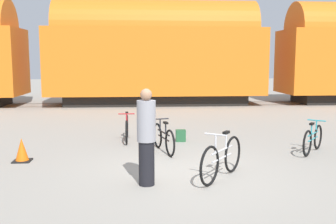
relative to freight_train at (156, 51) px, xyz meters
name	(u,v)px	position (x,y,z in m)	size (l,w,h in m)	color
ground_plane	(183,173)	(0.00, -12.69, -2.81)	(80.00, 80.00, 0.00)	gray
freight_train	(156,51)	(0.00, 0.00, 0.00)	(35.92, 3.04, 5.38)	black
rail_near	(157,106)	(0.00, -0.72, -2.81)	(47.92, 0.07, 0.01)	#4C4238
rail_far	(155,103)	(0.00, 0.72, -2.81)	(47.92, 0.07, 0.01)	#4C4238
bicycle_teal	(313,139)	(3.50, -11.15, -2.46)	(1.07, 1.27, 0.82)	black
bicycle_black	(163,138)	(-0.29, -10.78, -2.46)	(0.53, 1.65, 0.83)	black
bicycle_silver	(222,159)	(0.73, -13.13, -2.41)	(1.15, 1.52, 0.96)	black
bicycle_maroon	(127,128)	(-1.27, -9.29, -2.45)	(0.46, 1.70, 0.85)	black
person_in_grey	(146,137)	(-0.78, -13.42, -1.89)	(0.35, 0.35, 1.83)	black
backpack	(181,136)	(0.29, -9.51, -2.64)	(0.28, 0.20, 0.34)	#235633
traffic_cone	(22,151)	(-3.64, -11.48, -2.56)	(0.40, 0.40, 0.55)	black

